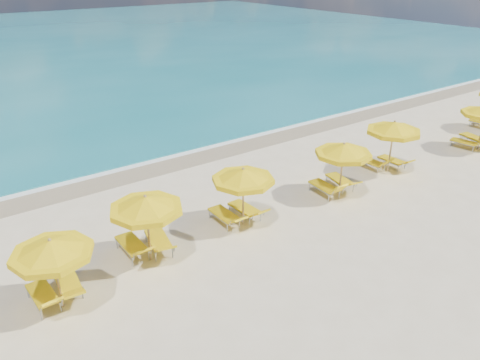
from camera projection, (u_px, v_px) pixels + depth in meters
ground_plane at (263, 222)px, 17.75m from camera, size 120.00×120.00×0.00m
ocean at (2, 48)px, 53.05m from camera, size 120.00×80.00×0.30m
wet_sand_band at (171, 161)px, 23.19m from camera, size 120.00×2.60×0.01m
foam_line at (163, 156)px, 23.78m from camera, size 120.00×1.20×0.03m
whitecap_near at (0, 132)px, 27.09m from camera, size 14.00×0.36×0.05m
whitecap_far at (162, 78)px, 39.62m from camera, size 18.00×0.30×0.05m
umbrella_2 at (51, 249)px, 12.61m from camera, size 2.46×2.46×2.29m
umbrella_3 at (146, 205)px, 14.68m from camera, size 2.42×2.42×2.41m
umbrella_4 at (243, 176)px, 16.78m from camera, size 2.33×2.33×2.33m
umbrella_5 at (344, 150)px, 18.99m from camera, size 2.75×2.75×2.36m
umbrella_6 at (394, 128)px, 21.17m from camera, size 2.98×2.98×2.50m
lounger_2_left at (44, 299)px, 13.38m from camera, size 0.69×1.81×0.84m
lounger_2_right at (68, 285)px, 13.96m from camera, size 0.77×1.98×0.69m
lounger_3_left at (133, 249)px, 15.67m from camera, size 0.67×1.95×0.87m
lounger_3_right at (159, 245)px, 15.92m from camera, size 1.01×2.04×0.82m
lounger_4_left at (225, 218)px, 17.57m from camera, size 0.63×1.87×0.75m
lounger_4_right at (246, 212)px, 17.98m from camera, size 0.71×1.90×0.79m
lounger_5_left at (325, 190)px, 19.70m from camera, size 0.77×1.87×0.91m
lounger_5_right at (340, 183)px, 20.33m from camera, size 0.94×1.95×0.76m
lounger_6_left at (372, 165)px, 22.19m from camera, size 0.66×1.75×0.82m
lounger_6_right at (392, 163)px, 22.40m from camera, size 0.59×1.75×0.71m
lounger_7_left at (465, 145)px, 24.65m from camera, size 0.88×1.83×0.72m
lounger_7_right at (474, 141)px, 25.11m from camera, size 1.03×2.09×0.73m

